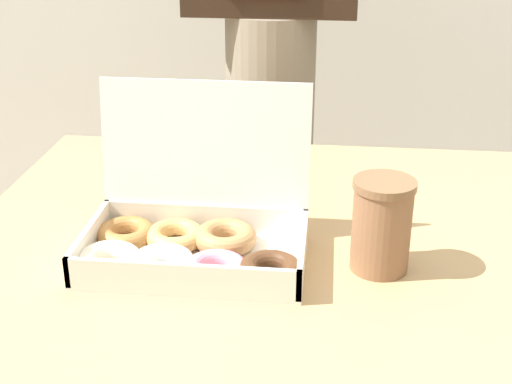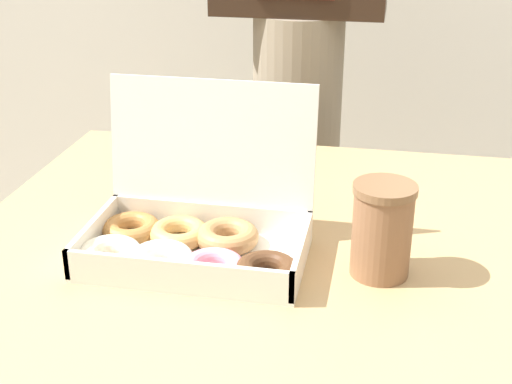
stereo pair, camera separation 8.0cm
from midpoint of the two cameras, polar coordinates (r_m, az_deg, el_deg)
donut_box at (r=1.09m, az=-7.53°, el=-3.73°), size 0.37×0.24×0.25m
coffee_cup at (r=1.05m, az=7.89°, el=-2.66°), size 0.09×0.09×0.14m
person_customer at (r=1.79m, az=-0.09°, el=14.98°), size 0.41×0.23×1.80m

